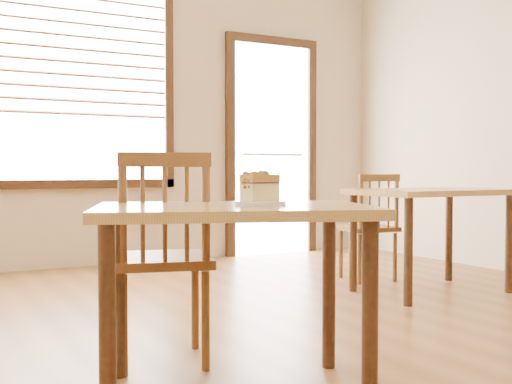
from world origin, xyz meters
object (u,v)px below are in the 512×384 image
(cafe_chair_main, at_px, (162,257))
(plate, at_px, (260,203))
(cafe_table_main, at_px, (233,235))
(cake_slice, at_px, (259,186))
(cafe_chair_second, at_px, (370,226))
(cafe_table_second, at_px, (431,204))

(cafe_chair_main, distance_m, plate, 0.64)
(cafe_table_main, relative_size, cake_slice, 8.63)
(cafe_table_main, distance_m, cafe_chair_second, 2.79)
(cake_slice, bearing_deg, cafe_table_main, 157.17)
(cafe_chair_main, height_order, cake_slice, cafe_chair_main)
(cafe_table_second, height_order, plate, plate)
(cafe_chair_second, bearing_deg, cafe_table_main, 49.58)
(cafe_chair_second, bearing_deg, cake_slice, 51.43)
(cafe_table_main, distance_m, cake_slice, 0.22)
(plate, xyz_separation_m, cake_slice, (-0.00, 0.00, 0.07))
(cafe_table_main, xyz_separation_m, cake_slice, (0.10, -0.03, 0.19))
(cafe_table_second, xyz_separation_m, cake_slice, (-2.12, -1.25, 0.19))
(cafe_table_main, xyz_separation_m, plate, (0.10, -0.03, 0.12))
(cafe_chair_second, bearing_deg, plate, 51.46)
(cafe_table_second, bearing_deg, cafe_table_main, -150.98)
(cake_slice, bearing_deg, cafe_chair_main, 105.69)
(cafe_chair_main, xyz_separation_m, plate, (0.21, -0.54, 0.27))
(cafe_chair_main, height_order, plate, cafe_chair_main)
(cafe_table_second, distance_m, cake_slice, 2.47)
(cafe_table_main, height_order, cake_slice, cake_slice)
(cafe_chair_second, bearing_deg, cafe_table_second, 108.11)
(plate, bearing_deg, cafe_chair_second, 42.21)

